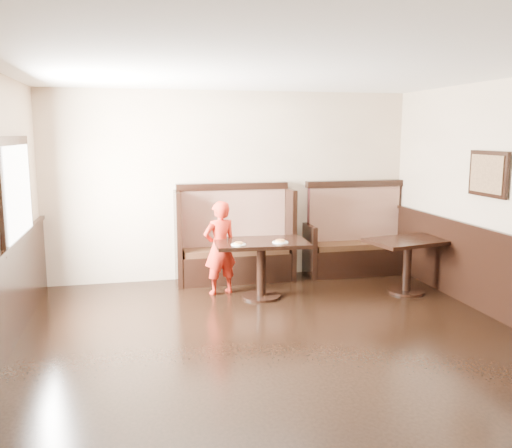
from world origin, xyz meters
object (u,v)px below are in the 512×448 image
object	(u,v)px
booth_neighbor	(356,243)
child	(220,248)
booth_main	(234,245)
table_neighbor	(408,253)
table_main	(261,254)

from	to	relation	value
booth_neighbor	child	bearing A→B (deg)	-163.71
booth_main	table_neighbor	world-z (taller)	booth_main
table_main	child	distance (m)	0.59
table_main	child	xyz separation A→B (m)	(-0.51, 0.30, 0.05)
table_main	booth_main	bearing A→B (deg)	103.99
table_neighbor	child	bearing A→B (deg)	156.79
booth_neighbor	table_neighbor	size ratio (longest dim) A/B	1.38
booth_neighbor	child	distance (m)	2.37
booth_main	table_main	distance (m)	0.98
table_main	child	world-z (taller)	child
table_main	table_neighbor	world-z (taller)	table_main
table_neighbor	child	xyz separation A→B (m)	(-2.53, 0.51, 0.08)
table_neighbor	table_main	bearing A→B (deg)	162.21
booth_main	child	world-z (taller)	booth_main
booth_main	child	bearing A→B (deg)	-115.85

